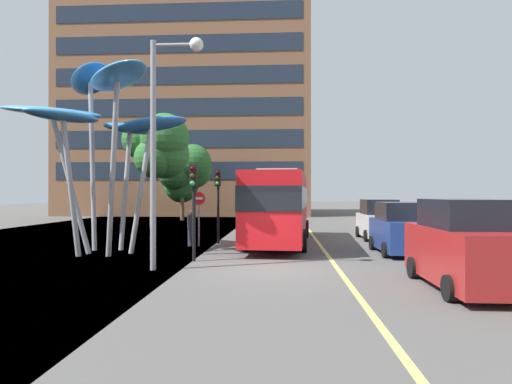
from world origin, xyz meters
name	(u,v)px	position (x,y,z in m)	size (l,w,h in m)	color
ground	(243,270)	(-0.66, 0.00, -0.05)	(120.00, 240.00, 0.10)	#54514F
red_bus	(280,204)	(0.49, 6.95, 1.94)	(3.23, 10.68, 3.55)	red
leaf_sculpture	(102,112)	(-6.64, 3.00, 5.70)	(7.49, 7.30, 8.02)	#9EA0A5
traffic_light_kerb_near	(193,191)	(-2.56, 1.24, 2.51)	(0.28, 0.42, 3.45)	black
traffic_light_kerb_far	(218,190)	(-2.50, 6.86, 2.59)	(0.28, 0.42, 3.57)	black
car_parked_near	(464,247)	(5.22, -2.76, 1.07)	(1.94, 4.43, 2.28)	maroon
car_parked_mid	(402,230)	(5.42, 3.74, 0.98)	(2.06, 3.83, 2.08)	navy
car_parked_far	(379,221)	(5.74, 9.36, 0.98)	(1.97, 3.83, 2.11)	silver
street_lamp	(165,121)	(-3.10, -0.53, 4.72)	(1.70, 0.44, 7.36)	gray
tree_pavement_near	(159,147)	(-8.08, 16.17, 5.70)	(5.02, 3.94, 8.04)	brown
tree_pavement_far	(187,171)	(-8.08, 25.59, 4.51)	(4.83, 4.49, 6.92)	brown
pedestrian	(191,228)	(-3.61, 5.83, 0.84)	(0.34, 0.34, 1.67)	#2D3342
no_entry_sign	(199,210)	(-3.24, 5.84, 1.67)	(0.60, 0.12, 2.50)	gray
backdrop_building	(192,118)	(-10.31, 38.31, 11.63)	(27.81, 14.81, 23.26)	brown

